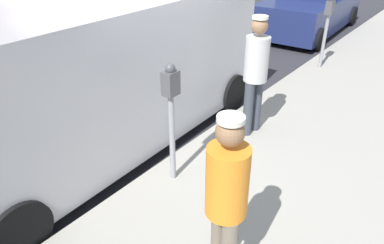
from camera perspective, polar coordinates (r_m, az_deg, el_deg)
The scene contains 8 objects.
ground_plane at distance 6.04m, azimuth -8.36°, elevation -1.60°, with size 80.00×80.00×0.00m, color #2D2D33.
sidewalk_slab at distance 4.63m, azimuth 25.03°, elevation -14.09°, with size 5.00×32.00×0.15m, color #9E998E.
parking_meter_near at distance 4.20m, azimuth -3.25°, elevation 2.76°, with size 0.14×0.18×1.52m.
parking_meter_far at distance 8.50m, azimuth 20.27°, elevation 14.54°, with size 0.14×0.18×1.52m.
pedestrian_in_orange at distance 2.97m, azimuth 5.36°, elevation -11.43°, with size 0.34×0.34×1.67m.
pedestrian_in_gray at distance 5.35m, azimuth 9.86°, elevation 8.08°, with size 0.34×0.36×1.77m.
parked_van at distance 5.36m, azimuth -14.06°, elevation 7.53°, with size 2.24×5.25×2.15m.
parked_sedan_ahead at distance 12.11m, azimuth 17.90°, elevation 16.61°, with size 2.09×4.47×1.65m.
Camera 1 is at (3.84, -3.56, 3.02)m, focal length 34.41 mm.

